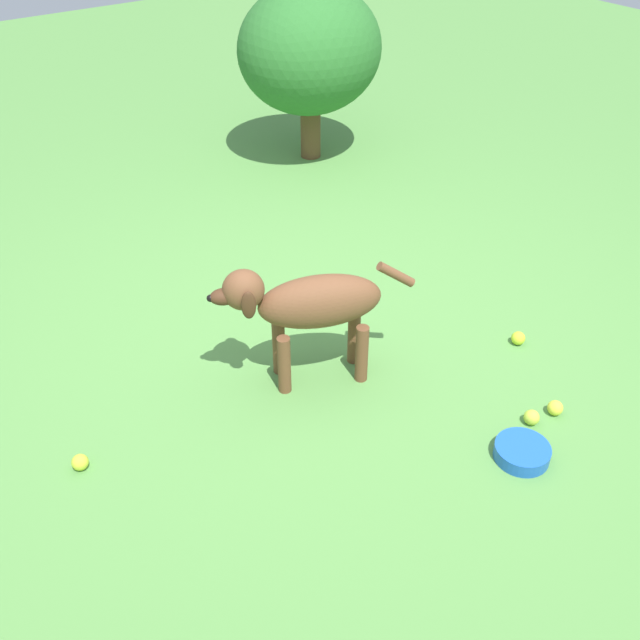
{
  "coord_description": "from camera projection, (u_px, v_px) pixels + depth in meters",
  "views": [
    {
      "loc": [
        -1.61,
        -2.27,
        2.14
      ],
      "look_at": [
        -0.14,
        -0.24,
        0.31
      ],
      "focal_mm": 40.76,
      "sensor_mm": 36.0,
      "label": 1
    }
  ],
  "objects": [
    {
      "name": "ground",
      "position": [
        315.0,
        338.0,
        3.51
      ],
      "size": [
        14.0,
        14.0,
        0.0
      ],
      "primitive_type": "plane",
      "color": "#548C42"
    },
    {
      "name": "shrub_far",
      "position": [
        310.0,
        50.0,
        4.82
      ],
      "size": [
        1.0,
        0.9,
        1.18
      ],
      "color": "brown",
      "rests_on": "ground"
    },
    {
      "name": "water_bowl",
      "position": [
        522.0,
        452.0,
        2.86
      ],
      "size": [
        0.22,
        0.22,
        0.06
      ],
      "primitive_type": "cylinder",
      "color": "blue",
      "rests_on": "ground"
    },
    {
      "name": "tennis_ball_4",
      "position": [
        518.0,
        338.0,
        3.46
      ],
      "size": [
        0.07,
        0.07,
        0.07
      ],
      "primitive_type": "sphere",
      "color": "#C4E12D",
      "rests_on": "ground"
    },
    {
      "name": "tennis_ball_0",
      "position": [
        532.0,
        417.0,
        3.02
      ],
      "size": [
        0.07,
        0.07,
        0.07
      ],
      "primitive_type": "sphere",
      "color": "#BFDC3C",
      "rests_on": "ground"
    },
    {
      "name": "tennis_ball_3",
      "position": [
        80.0,
        462.0,
        2.82
      ],
      "size": [
        0.07,
        0.07,
        0.07
      ],
      "primitive_type": "sphere",
      "color": "#C1D433",
      "rests_on": "ground"
    },
    {
      "name": "dog",
      "position": [
        308.0,
        305.0,
        3.05
      ],
      "size": [
        0.83,
        0.43,
        0.6
      ],
      "rotation": [
        0.0,
        0.0,
        2.74
      ],
      "color": "brown",
      "rests_on": "ground"
    },
    {
      "name": "tennis_ball_1",
      "position": [
        325.0,
        286.0,
        3.82
      ],
      "size": [
        0.07,
        0.07,
        0.07
      ],
      "primitive_type": "sphere",
      "color": "#CEDE2A",
      "rests_on": "ground"
    },
    {
      "name": "tennis_ball_2",
      "position": [
        555.0,
        408.0,
        3.06
      ],
      "size": [
        0.07,
        0.07,
        0.07
      ],
      "primitive_type": "sphere",
      "color": "#D5DC3A",
      "rests_on": "ground"
    }
  ]
}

